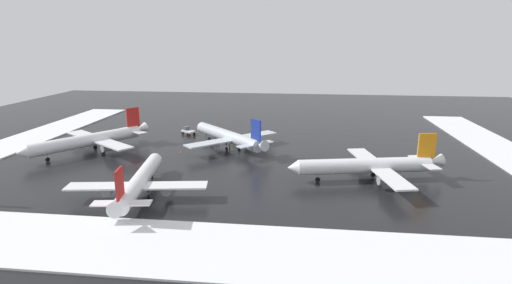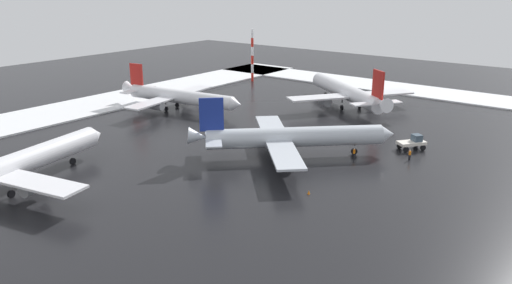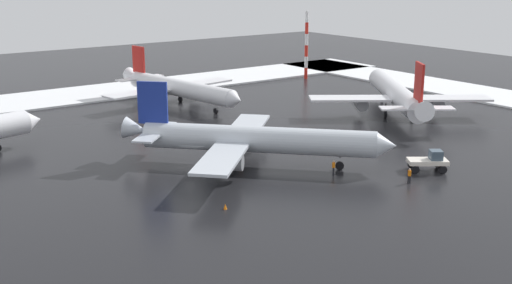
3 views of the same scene
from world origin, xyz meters
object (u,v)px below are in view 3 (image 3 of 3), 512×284
at_px(pushback_tug, 430,160).
at_px(ground_crew_mid_apron, 240,155).
at_px(antenna_mast, 306,45).
at_px(airplane_distant_tail, 397,94).
at_px(ground_crew_near_tug, 409,175).
at_px(traffic_cone_mid_line, 225,207).
at_px(airplane_parked_portside, 178,88).
at_px(airplane_parked_starboard, 252,139).
at_px(traffic_cone_near_nose, 296,138).
at_px(ground_crew_by_nose_gear, 334,167).

height_order(pushback_tug, ground_crew_mid_apron, pushback_tug).
bearing_deg(ground_crew_mid_apron, antenna_mast, 56.15).
height_order(pushback_tug, antenna_mast, antenna_mast).
bearing_deg(airplane_distant_tail, ground_crew_mid_apron, 136.22).
height_order(ground_crew_near_tug, traffic_cone_mid_line, ground_crew_near_tug).
bearing_deg(airplane_parked_portside, antenna_mast, 93.44).
xyz_separation_m(airplane_distant_tail, ground_crew_mid_apron, (35.64, 6.81, -2.44)).
bearing_deg(antenna_mast, airplane_parked_starboard, 43.58).
distance_m(airplane_distant_tail, ground_crew_mid_apron, 36.37).
relative_size(airplane_distant_tail, traffic_cone_near_nose, 54.43).
relative_size(airplane_parked_portside, airplane_distant_tail, 1.04).
relative_size(antenna_mast, traffic_cone_near_nose, 26.14).
distance_m(ground_crew_by_nose_gear, ground_crew_near_tug, 8.62).
relative_size(pushback_tug, traffic_cone_mid_line, 9.12).
distance_m(airplane_parked_portside, ground_crew_near_tug, 51.96).
distance_m(airplane_parked_starboard, traffic_cone_near_nose, 13.45).
bearing_deg(antenna_mast, ground_crew_near_tug, 59.04).
height_order(airplane_distant_tail, antenna_mast, antenna_mast).
bearing_deg(airplane_parked_portside, ground_crew_near_tug, -8.59).
xyz_separation_m(airplane_parked_portside, traffic_cone_near_nose, (-1.48, 30.34, -2.78)).
distance_m(pushback_tug, traffic_cone_near_nose, 20.36).
xyz_separation_m(airplane_distant_tail, antenna_mast, (-10.78, -35.17, 3.78)).
bearing_deg(airplane_parked_portside, pushback_tug, -2.45).
relative_size(ground_crew_near_tug, traffic_cone_near_nose, 3.11).
bearing_deg(ground_crew_by_nose_gear, ground_crew_mid_apron, -31.40).
distance_m(ground_crew_by_nose_gear, antenna_mast, 66.37).
bearing_deg(traffic_cone_mid_line, pushback_tug, 171.69).
xyz_separation_m(ground_crew_by_nose_gear, antenna_mast, (-40.42, -52.27, 6.22)).
distance_m(airplane_parked_starboard, ground_crew_near_tug, 18.95).
distance_m(ground_crew_near_tug, traffic_cone_near_nose, 21.64).
bearing_deg(pushback_tug, traffic_cone_mid_line, -152.35).
relative_size(airplane_distant_tail, ground_crew_mid_apron, 17.51).
xyz_separation_m(pushback_tug, ground_crew_mid_apron, (16.14, -15.88, -0.31)).
bearing_deg(pushback_tug, ground_crew_mid_apron, 171.42).
xyz_separation_m(ground_crew_near_tug, traffic_cone_near_nose, (-1.53, -21.57, -0.70)).
bearing_deg(antenna_mast, pushback_tug, 62.38).
height_order(antenna_mast, traffic_cone_near_nose, antenna_mast).
bearing_deg(traffic_cone_near_nose, airplane_distant_tail, -173.32).
bearing_deg(traffic_cone_mid_line, ground_crew_near_tug, 165.37).
height_order(airplane_parked_portside, ground_crew_by_nose_gear, airplane_parked_portside).
relative_size(airplane_parked_starboard, traffic_cone_mid_line, 48.12).
relative_size(airplane_distant_tail, antenna_mast, 2.08).
distance_m(airplane_parked_portside, ground_crew_mid_apron, 36.13).
distance_m(airplane_distant_tail, traffic_cone_mid_line, 49.66).
xyz_separation_m(ground_crew_by_nose_gear, ground_crew_near_tug, (-4.74, 7.21, 0.00)).
relative_size(antenna_mast, traffic_cone_mid_line, 26.14).
bearing_deg(ground_crew_near_tug, pushback_tug, 144.50).
bearing_deg(ground_crew_mid_apron, traffic_cone_mid_line, -116.24).
relative_size(airplane_distant_tail, ground_crew_near_tug, 17.51).
bearing_deg(traffic_cone_near_nose, antenna_mast, -132.02).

